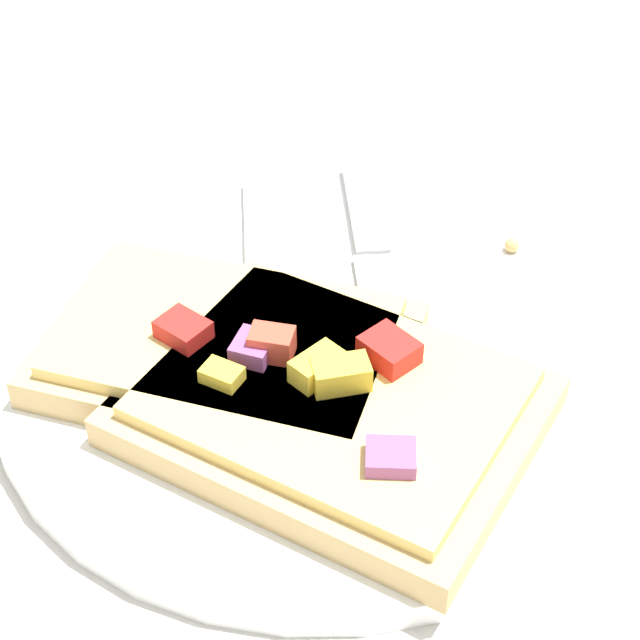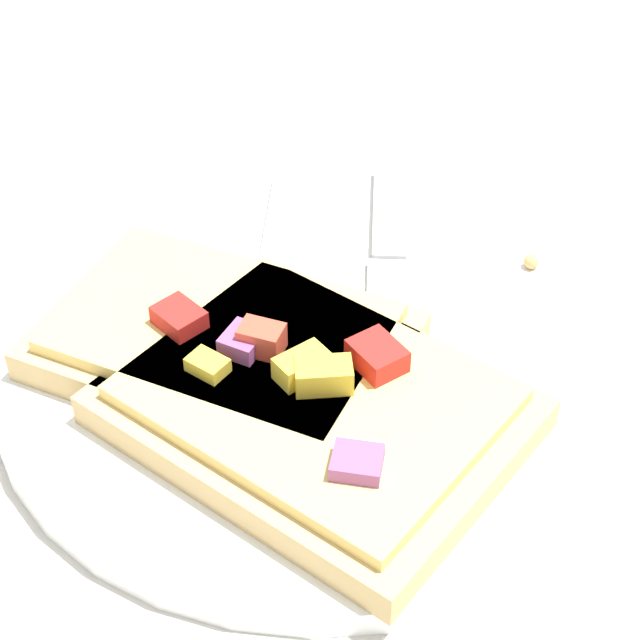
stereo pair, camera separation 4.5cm
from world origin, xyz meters
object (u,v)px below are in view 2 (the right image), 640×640
fork (264,320)px  pizza_slice_corner (224,341)px  plate (320,348)px  knife (389,272)px  pizza_slice_main (316,406)px

fork → pizza_slice_corner: 0.03m
plate → fork: 0.03m
plate → knife: 0.05m
fork → knife: size_ratio=1.01×
knife → pizza_slice_main: bearing=-16.5°
plate → pizza_slice_corner: size_ratio=1.61×
pizza_slice_main → fork: bearing=148.9°
pizza_slice_main → pizza_slice_corner: size_ratio=0.96×
plate → pizza_slice_corner: (-0.04, 0.02, 0.02)m
knife → pizza_slice_corner: (-0.09, 0.01, 0.01)m
fork → pizza_slice_main: bearing=25.0°
fork → knife: bearing=124.5°
plate → knife: size_ratio=1.77×
knife → pizza_slice_corner: bearing=-49.2°
plate → pizza_slice_main: size_ratio=1.68×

